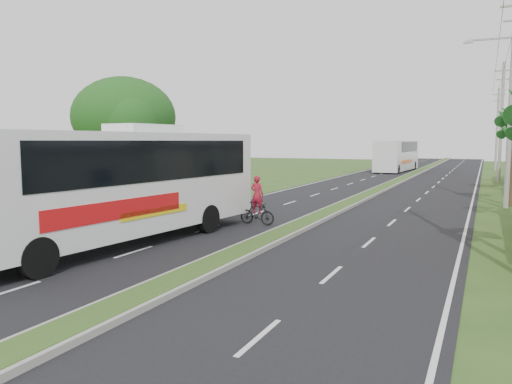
% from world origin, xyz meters
% --- Properties ---
extents(ground, '(180.00, 180.00, 0.00)m').
position_xyz_m(ground, '(0.00, 0.00, 0.00)').
color(ground, '#2D4E1C').
rests_on(ground, ground).
extents(road_asphalt, '(14.00, 160.00, 0.02)m').
position_xyz_m(road_asphalt, '(0.00, 20.00, 0.01)').
color(road_asphalt, black).
rests_on(road_asphalt, ground).
extents(median_strip, '(1.20, 160.00, 0.18)m').
position_xyz_m(median_strip, '(0.00, 20.00, 0.10)').
color(median_strip, gray).
rests_on(median_strip, ground).
extents(lane_edge_left, '(0.12, 160.00, 0.01)m').
position_xyz_m(lane_edge_left, '(-6.70, 20.00, 0.00)').
color(lane_edge_left, silver).
rests_on(lane_edge_left, ground).
extents(lane_edge_right, '(0.12, 160.00, 0.01)m').
position_xyz_m(lane_edge_right, '(6.70, 20.00, 0.00)').
color(lane_edge_right, silver).
rests_on(lane_edge_right, ground).
extents(shade_tree, '(6.30, 6.00, 7.54)m').
position_xyz_m(shade_tree, '(-12.11, 10.02, 5.03)').
color(shade_tree, '#473321').
rests_on(shade_tree, ground).
extents(utility_pole_b, '(3.20, 0.28, 12.00)m').
position_xyz_m(utility_pole_b, '(8.47, 18.00, 6.26)').
color(utility_pole_b, gray).
rests_on(utility_pole_b, ground).
extents(utility_pole_c, '(1.60, 0.28, 11.00)m').
position_xyz_m(utility_pole_c, '(8.50, 38.00, 5.67)').
color(utility_pole_c, gray).
rests_on(utility_pole_c, ground).
extents(utility_pole_d, '(1.60, 0.28, 10.50)m').
position_xyz_m(utility_pole_d, '(8.50, 58.00, 5.42)').
color(utility_pole_d, gray).
rests_on(utility_pole_d, ground).
extents(coach_bus_main, '(4.23, 13.96, 4.44)m').
position_xyz_m(coach_bus_main, '(-4.66, 0.77, 2.44)').
color(coach_bus_main, silver).
rests_on(coach_bus_main, ground).
extents(coach_bus_far, '(3.54, 13.26, 3.82)m').
position_xyz_m(coach_bus_far, '(-2.83, 51.05, 2.17)').
color(coach_bus_far, silver).
rests_on(coach_bus_far, ground).
extents(motorcyclist, '(1.74, 0.57, 2.26)m').
position_xyz_m(motorcyclist, '(-2.00, 6.89, 0.81)').
color(motorcyclist, black).
rests_on(motorcyclist, ground).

